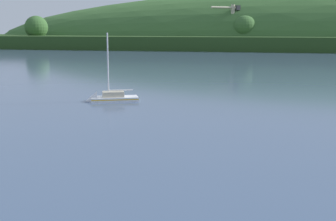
# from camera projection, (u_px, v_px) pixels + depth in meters

# --- Properties ---
(dockside_crane) EXTENTS (11.60, 10.24, 19.31)m
(dockside_crane) POSITION_uv_depth(u_px,v_px,m) (232.00, 28.00, 203.08)
(dockside_crane) COLOR #4C4C51
(dockside_crane) RESTS_ON ground
(sailboat_midwater_white) EXTENTS (6.78, 5.12, 9.40)m
(sailboat_midwater_white) POSITION_uv_depth(u_px,v_px,m) (107.00, 100.00, 56.78)
(sailboat_midwater_white) COLOR white
(sailboat_midwater_white) RESTS_ON ground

